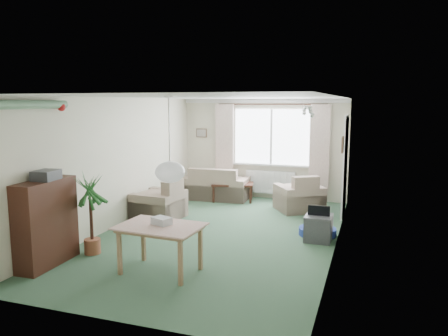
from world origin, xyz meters
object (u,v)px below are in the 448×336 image
(armchair_corner, at_px, (299,192))
(coffee_table, at_px, (233,192))
(armchair_left, at_px, (159,199))
(houseplant, at_px, (91,214))
(dining_table, at_px, (161,250))
(sofa, at_px, (216,183))
(tv_cube, at_px, (318,228))
(bookshelf, at_px, (46,223))
(pet_bed, at_px, (317,231))

(armchair_corner, height_order, coffee_table, armchair_corner)
(armchair_left, distance_m, houseplant, 2.19)
(armchair_left, xyz_separation_m, dining_table, (1.32, -2.51, -0.08))
(sofa, xyz_separation_m, houseplant, (-0.49, -4.28, 0.23))
(sofa, xyz_separation_m, armchair_corner, (2.08, -0.51, 0.01))
(sofa, bearing_deg, armchair_corner, 162.90)
(sofa, xyz_separation_m, tv_cube, (2.74, -2.50, -0.17))
(bookshelf, height_order, pet_bed, bookshelf)
(sofa, bearing_deg, coffee_table, 163.23)
(houseplant, distance_m, pet_bed, 3.84)
(sofa, bearing_deg, pet_bed, 137.53)
(armchair_corner, height_order, dining_table, armchair_corner)
(armchair_corner, relative_size, coffee_table, 0.93)
(bookshelf, height_order, houseplant, houseplant)
(coffee_table, xyz_separation_m, dining_table, (0.40, -4.50, 0.10))
(armchair_left, distance_m, coffee_table, 2.20)
(dining_table, bearing_deg, sofa, 100.52)
(bookshelf, bearing_deg, armchair_corner, 54.54)
(bookshelf, bearing_deg, tv_cube, 31.89)
(sofa, xyz_separation_m, bookshelf, (-0.80, -4.88, 0.23))
(armchair_left, bearing_deg, armchair_corner, 126.84)
(armchair_corner, relative_size, dining_table, 0.87)
(sofa, relative_size, dining_table, 1.50)
(armchair_left, relative_size, coffee_table, 0.94)
(sofa, distance_m, armchair_corner, 2.14)
(armchair_corner, xyz_separation_m, coffee_table, (-1.63, 0.41, -0.18))
(bookshelf, bearing_deg, dining_table, 7.24)
(houseplant, bearing_deg, sofa, 83.50)
(armchair_corner, bearing_deg, armchair_left, -0.62)
(sofa, height_order, tv_cube, sofa)
(houseplant, bearing_deg, armchair_left, 89.41)
(armchair_left, bearing_deg, houseplant, 4.37)
(pet_bed, bearing_deg, armchair_corner, 109.76)
(sofa, distance_m, bookshelf, 4.95)
(armchair_left, height_order, houseplant, houseplant)
(coffee_table, distance_m, tv_cube, 3.31)
(sofa, relative_size, armchair_corner, 1.73)
(armchair_left, xyz_separation_m, coffee_table, (0.92, 1.99, -0.19))
(armchair_corner, relative_size, houseplant, 0.72)
(armchair_left, height_order, pet_bed, armchair_left)
(armchair_corner, bearing_deg, dining_table, 40.82)
(armchair_left, xyz_separation_m, bookshelf, (-0.34, -2.78, 0.21))
(coffee_table, relative_size, pet_bed, 1.48)
(armchair_corner, bearing_deg, sofa, -46.37)
(armchair_corner, relative_size, armchair_left, 0.99)
(armchair_corner, xyz_separation_m, armchair_left, (-2.55, -1.58, 0.00))
(houseplant, distance_m, tv_cube, 3.70)
(coffee_table, distance_m, dining_table, 4.52)
(dining_table, distance_m, tv_cube, 2.82)
(coffee_table, height_order, dining_table, dining_table)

